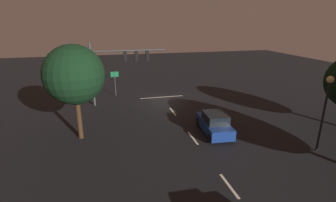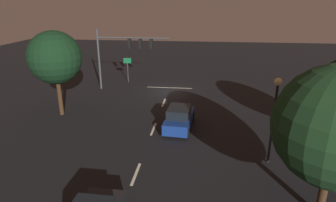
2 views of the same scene
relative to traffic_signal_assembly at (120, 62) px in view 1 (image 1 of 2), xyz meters
The scene contains 10 objects.
ground_plane 6.45m from the traffic_signal_assembly, behind, with size 80.00×80.00×0.00m, color black.
traffic_signal_assembly is the anchor object (origin of this frame).
lane_dash_far 7.47m from the traffic_signal_assembly, 140.83° to the left, with size 2.20×0.16×0.01m, color beige.
lane_dash_mid 11.72m from the traffic_signal_assembly, 115.42° to the left, with size 2.20×0.16×0.01m, color beige.
lane_dash_near 17.05m from the traffic_signal_assembly, 106.42° to the left, with size 2.20×0.16×0.01m, color beige.
stop_bar 6.55m from the traffic_signal_assembly, 165.71° to the right, with size 5.00×0.16×0.01m, color beige.
car_approaching 11.97m from the traffic_signal_assembly, 125.19° to the left, with size 2.21×4.48×1.70m.
street_lamp_left_kerb 18.36m from the traffic_signal_assembly, 131.91° to the left, with size 0.44×0.44×5.22m.
route_sign 3.77m from the traffic_signal_assembly, 80.46° to the right, with size 0.90×0.11×2.94m.
tree_right_near 8.55m from the traffic_signal_assembly, 65.13° to the left, with size 4.26×4.26×7.02m.
Camera 1 is at (6.01, 26.61, 8.60)m, focal length 27.26 mm.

